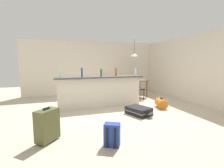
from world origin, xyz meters
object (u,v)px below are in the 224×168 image
bottle_clear (136,72)px  pendant_lamp (134,55)px  bottle_amber (116,72)px  suitcase_flat_black (139,111)px  dining_table (133,82)px  duffel_bag_orange (161,103)px  bottle_white (60,73)px  bottle_blue (82,72)px  backpack_blue (112,135)px  suitcase_upright_olive (47,125)px  dining_chair_near_partition (137,87)px  bottle_green (101,73)px

bottle_clear → pendant_lamp: 1.68m
bottle_amber → suitcase_flat_black: size_ratio=0.30×
dining_table → duffel_bag_orange: 2.08m
bottle_white → pendant_lamp: bearing=22.0°
bottle_blue → backpack_blue: size_ratio=0.70×
suitcase_flat_black → duffel_bag_orange: size_ratio=1.64×
bottle_blue → duffel_bag_orange: size_ratio=0.54×
bottle_blue → suitcase_upright_olive: 2.45m
bottle_clear → bottle_white: bearing=176.8°
bottle_clear → suitcase_flat_black: 1.58m
dining_chair_near_partition → bottle_blue: bearing=-161.8°
dining_chair_near_partition → bottle_amber: bearing=-151.0°
backpack_blue → bottle_clear: bearing=56.5°
dining_table → backpack_blue: 4.59m
dining_chair_near_partition → suitcase_flat_black: size_ratio=1.04×
dining_table → bottle_clear: bearing=-112.6°
bottle_white → dining_chair_near_partition: bottle_white is taller
backpack_blue → duffel_bag_orange: backpack_blue is taller
bottle_green → dining_chair_near_partition: bearing=22.9°
suitcase_flat_black → duffel_bag_orange: 1.14m
pendant_lamp → suitcase_upright_olive: size_ratio=1.16×
dining_table → dining_chair_near_partition: bearing=-99.6°
dining_chair_near_partition → suitcase_upright_olive: dining_chair_near_partition is taller
bottle_blue → bottle_amber: bearing=6.4°
bottle_blue → pendant_lamp: pendant_lamp is taller
bottle_clear → suitcase_upright_olive: size_ratio=0.40×
bottle_white → suitcase_upright_olive: 2.39m
suitcase_upright_olive → dining_chair_near_partition: bearing=40.7°
dining_table → bottle_green: bearing=-144.4°
bottle_amber → suitcase_upright_olive: 3.21m
bottle_blue → duffel_bag_orange: (2.52, -0.68, -1.04)m
bottle_green → backpack_blue: bearing=-100.4°
dining_table → dining_chair_near_partition: 0.59m
suitcase_flat_black → bottle_green: bearing=125.2°
bottle_amber → dining_chair_near_partition: bottle_amber is taller
bottle_clear → suitcase_flat_black: (-0.41, -1.09, -1.07)m
suitcase_flat_black → bottle_white: bearing=149.8°
duffel_bag_orange → suitcase_upright_olive: size_ratio=0.81×
bottle_amber → duffel_bag_orange: bearing=-31.7°
suitcase_flat_black → suitcase_upright_olive: (-2.43, -0.98, 0.22)m
bottle_blue → suitcase_upright_olive: bearing=-115.0°
bottle_blue → duffel_bag_orange: 2.81m
bottle_white → bottle_amber: size_ratio=1.04×
bottle_clear → duffel_bag_orange: bottle_clear is taller
pendant_lamp → backpack_blue: 4.92m
bottle_green → dining_table: 2.27m
bottle_blue → bottle_green: size_ratio=1.20×
dining_table → pendant_lamp: pendant_lamp is taller
duffel_bag_orange → suitcase_upright_olive: suitcase_upright_olive is taller
dining_table → pendant_lamp: 1.19m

